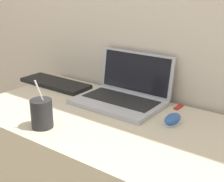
% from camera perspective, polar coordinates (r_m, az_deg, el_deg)
% --- Properties ---
extents(laptop, '(0.38, 0.29, 0.21)m').
position_cam_1_polar(laptop, '(1.40, 2.14, -0.36)').
color(laptop, '#ADADB2').
rests_on(laptop, desk).
extents(drink_cup, '(0.08, 0.08, 0.19)m').
position_cam_1_polar(drink_cup, '(1.19, -12.73, -3.96)').
color(drink_cup, '#232326').
rests_on(drink_cup, desk).
extents(computer_mouse, '(0.06, 0.10, 0.04)m').
position_cam_1_polar(computer_mouse, '(1.23, 11.02, -5.11)').
color(computer_mouse, white).
rests_on(computer_mouse, desk).
extents(external_keyboard, '(0.39, 0.14, 0.02)m').
position_cam_1_polar(external_keyboard, '(1.67, -10.36, 1.42)').
color(external_keyboard, black).
rests_on(external_keyboard, desk).
extents(usb_stick, '(0.02, 0.06, 0.01)m').
position_cam_1_polar(usb_stick, '(1.38, 12.07, -2.87)').
color(usb_stick, '#B2261E').
rests_on(usb_stick, desk).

